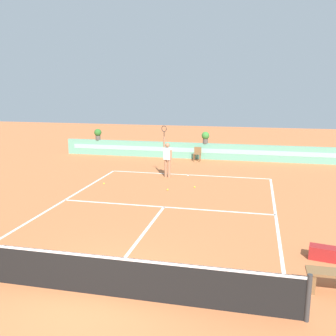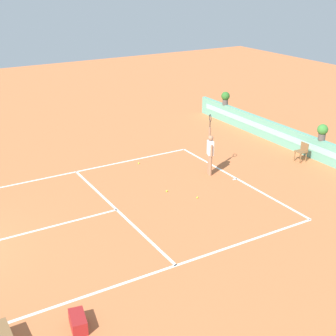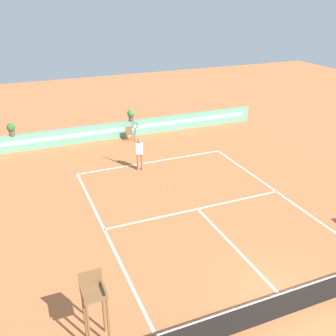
% 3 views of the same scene
% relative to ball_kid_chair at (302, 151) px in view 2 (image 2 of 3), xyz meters
% --- Properties ---
extents(ground_plane, '(60.00, 60.00, 0.00)m').
position_rel_ball_kid_chair_xyz_m(ground_plane, '(0.11, -9.66, -0.48)').
color(ground_plane, '#C66B3D').
extents(court_lines, '(8.32, 11.94, 0.01)m').
position_rel_ball_kid_chair_xyz_m(court_lines, '(0.11, -8.94, -0.47)').
color(court_lines, white).
rests_on(court_lines, ground).
extents(back_wall_barrier, '(18.00, 0.21, 1.00)m').
position_rel_ball_kid_chair_xyz_m(back_wall_barrier, '(0.11, 0.73, 0.02)').
color(back_wall_barrier, '#60A88E').
rests_on(back_wall_barrier, ground).
extents(ball_kid_chair, '(0.44, 0.44, 0.85)m').
position_rel_ball_kid_chair_xyz_m(ball_kid_chair, '(0.00, 0.00, 0.00)').
color(ball_kid_chair, brown).
rests_on(ball_kid_chair, ground).
extents(gear_bag, '(0.75, 0.48, 0.36)m').
position_rel_ball_kid_chair_xyz_m(gear_bag, '(5.27, -12.67, -0.30)').
color(gear_bag, maroon).
rests_on(gear_bag, ground).
extents(tennis_player, '(0.58, 0.34, 2.58)m').
position_rel_ball_kid_chair_xyz_m(tennis_player, '(-0.85, -4.49, 0.57)').
color(tennis_player, '#9E7051').
rests_on(tennis_player, ground).
extents(tennis_ball_near_baseline, '(0.07, 0.07, 0.07)m').
position_rel_ball_kid_chair_xyz_m(tennis_ball_near_baseline, '(0.81, -6.22, -0.44)').
color(tennis_ball_near_baseline, '#CCE033').
rests_on(tennis_ball_near_baseline, ground).
extents(tennis_ball_mid_court, '(0.07, 0.07, 0.07)m').
position_rel_ball_kid_chair_xyz_m(tennis_ball_mid_court, '(-0.28, -6.92, -0.44)').
color(tennis_ball_mid_court, '#CCE033').
rests_on(tennis_ball_mid_court, ground).
extents(tennis_ball_by_sideline, '(0.07, 0.07, 0.07)m').
position_rel_ball_kid_chair_xyz_m(tennis_ball_by_sideline, '(-3.43, -6.53, -0.44)').
color(tennis_ball_by_sideline, '#CCE033').
rests_on(tennis_ball_by_sideline, ground).
extents(potted_plant_centre, '(0.48, 0.48, 0.72)m').
position_rel_ball_kid_chair_xyz_m(potted_plant_centre, '(0.38, 0.73, 0.93)').
color(potted_plant_centre, '#514C47').
rests_on(potted_plant_centre, back_wall_barrier).
extents(potted_plant_far_left, '(0.48, 0.48, 0.72)m').
position_rel_ball_kid_chair_xyz_m(potted_plant_far_left, '(-6.76, 0.73, 0.93)').
color(potted_plant_far_left, '#514C47').
rests_on(potted_plant_far_left, back_wall_barrier).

